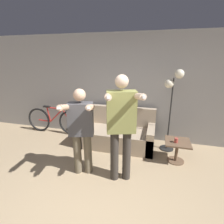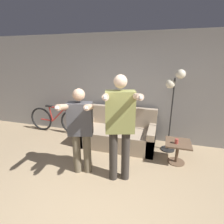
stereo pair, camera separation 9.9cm
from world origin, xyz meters
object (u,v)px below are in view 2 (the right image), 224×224
floor_lamp (174,91)px  bicycle (56,120)px  person_left (80,127)px  cat (129,104)px  person_right (120,123)px  side_table (178,148)px  cup (177,141)px  couch (118,134)px

floor_lamp → bicycle: 3.18m
bicycle → person_left: bearing=-44.1°
person_left → bicycle: person_left is taller
person_left → cat: bearing=55.0°
person_left → person_right: 0.71m
person_right → side_table: (0.98, 0.82, -0.72)m
floor_lamp → side_table: 1.15m
person_left → side_table: (1.67, 0.82, -0.57)m
side_table → cup: bearing=-122.5°
bicycle → floor_lamp: bearing=-2.8°
side_table → cat: bearing=147.6°
cat → floor_lamp: floor_lamp is taller
cat → side_table: cat is taller
side_table → couch: bearing=162.7°
side_table → cup: cup is taller
floor_lamp → side_table: bearing=-72.3°
side_table → floor_lamp: bearing=107.7°
side_table → bicycle: (-3.17, 0.63, 0.03)m
couch → side_table: (1.33, -0.41, 0.05)m
person_right → floor_lamp: (0.83, 1.30, 0.31)m
person_right → cup: 1.33m
couch → person_left: bearing=-105.5°
couch → side_table: couch is taller
person_right → cat: 1.56m
cat → bicycle: 2.12m
couch → cup: 1.40m
couch → floor_lamp: floor_lamp is taller
couch → cat: cat is taller
cat → cup: bearing=-35.6°
person_left → floor_lamp: floor_lamp is taller
person_right → person_left: bearing=162.4°
couch → cup: bearing=-20.3°
person_left → person_right: size_ratio=0.87×
person_right → cat: bearing=78.1°
floor_lamp → side_table: floor_lamp is taller
cup → bicycle: bicycle is taller
floor_lamp → cup: size_ratio=19.45×
couch → floor_lamp: bearing=3.1°
cat → bicycle: size_ratio=0.27×
person_left → floor_lamp: size_ratio=0.86×
bicycle → side_table: bearing=-11.2°
floor_lamp → bicycle: bearing=177.2°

